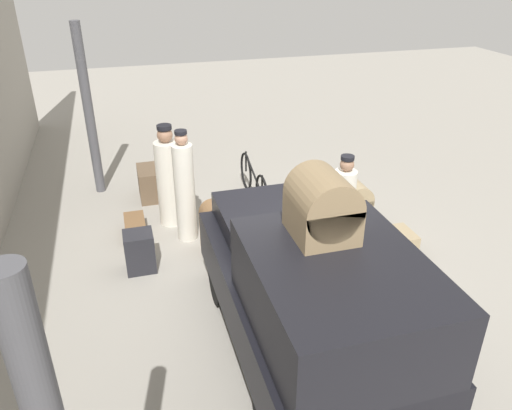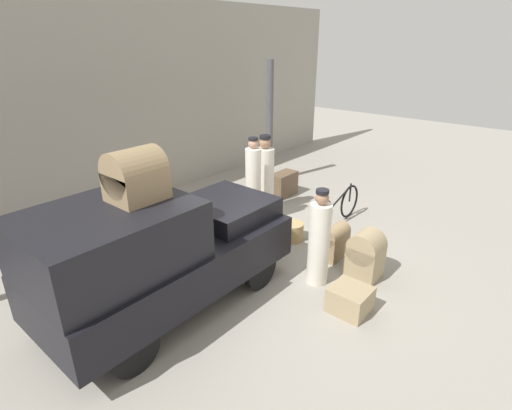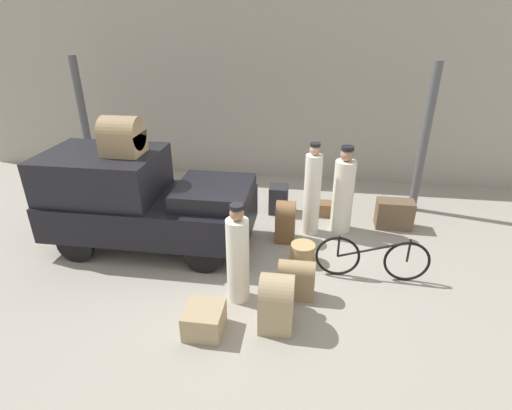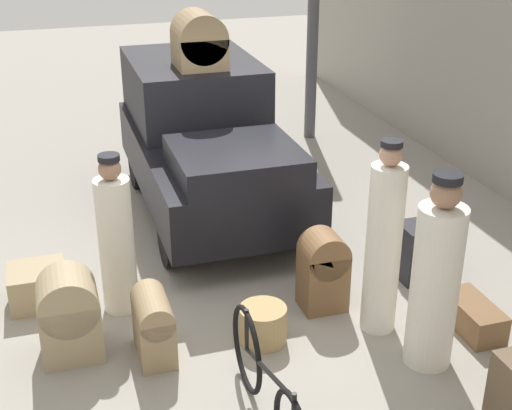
{
  "view_description": "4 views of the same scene",
  "coord_description": "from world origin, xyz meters",
  "px_view_note": "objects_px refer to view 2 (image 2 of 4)",
  "views": [
    {
      "loc": [
        -5.92,
        1.95,
        4.25
      ],
      "look_at": [
        0.2,
        0.2,
        0.95
      ],
      "focal_mm": 35.0,
      "sensor_mm": 36.0,
      "label": 1
    },
    {
      "loc": [
        -4.69,
        -3.95,
        3.66
      ],
      "look_at": [
        0.2,
        0.2,
        0.95
      ],
      "focal_mm": 28.0,
      "sensor_mm": 36.0,
      "label": 2
    },
    {
      "loc": [
        1.1,
        -5.99,
        3.95
      ],
      "look_at": [
        0.2,
        0.2,
        0.95
      ],
      "focal_mm": 28.0,
      "sensor_mm": 36.0,
      "label": 3
    },
    {
      "loc": [
        6.17,
        -1.65,
        3.8
      ],
      "look_at": [
        0.2,
        0.2,
        0.95
      ],
      "focal_mm": 50.0,
      "sensor_mm": 36.0,
      "label": 4
    }
  ],
  "objects_px": {
    "porter_carrying_trunk": "(319,241)",
    "trunk_large_brown": "(350,299)",
    "trunk_barrel_dark": "(252,216)",
    "porter_lifting_near_truck": "(265,178)",
    "trunk_umber_medium": "(235,202)",
    "trunk_wicker_pale": "(284,184)",
    "truck": "(156,252)",
    "wicker_basket": "(293,231)",
    "trunk_on_truck_roof": "(136,177)",
    "suitcase_small_leather": "(202,210)",
    "bicycle": "(337,209)",
    "suitcase_tan_flat": "(365,254)",
    "porter_standing_middle": "(253,184)",
    "suitcase_black_upright": "(335,241)"
  },
  "relations": [
    {
      "from": "porter_carrying_trunk",
      "to": "trunk_large_brown",
      "type": "bearing_deg",
      "value": -113.56
    },
    {
      "from": "porter_carrying_trunk",
      "to": "trunk_barrel_dark",
      "type": "bearing_deg",
      "value": 73.22
    },
    {
      "from": "trunk_large_brown",
      "to": "porter_lifting_near_truck",
      "type": "bearing_deg",
      "value": 58.3
    },
    {
      "from": "trunk_umber_medium",
      "to": "trunk_wicker_pale",
      "type": "bearing_deg",
      "value": -14.81
    },
    {
      "from": "truck",
      "to": "porter_lifting_near_truck",
      "type": "height_order",
      "value": "truck"
    },
    {
      "from": "trunk_large_brown",
      "to": "wicker_basket",
      "type": "bearing_deg",
      "value": 56.47
    },
    {
      "from": "porter_lifting_near_truck",
      "to": "trunk_on_truck_roof",
      "type": "height_order",
      "value": "trunk_on_truck_roof"
    },
    {
      "from": "wicker_basket",
      "to": "trunk_barrel_dark",
      "type": "height_order",
      "value": "trunk_barrel_dark"
    },
    {
      "from": "trunk_large_brown",
      "to": "suitcase_small_leather",
      "type": "relative_size",
      "value": 0.9
    },
    {
      "from": "bicycle",
      "to": "suitcase_tan_flat",
      "type": "height_order",
      "value": "suitcase_tan_flat"
    },
    {
      "from": "porter_standing_middle",
      "to": "suitcase_tan_flat",
      "type": "distance_m",
      "value": 2.81
    },
    {
      "from": "trunk_wicker_pale",
      "to": "suitcase_small_leather",
      "type": "bearing_deg",
      "value": 171.61
    },
    {
      "from": "bicycle",
      "to": "trunk_barrel_dark",
      "type": "distance_m",
      "value": 1.82
    },
    {
      "from": "wicker_basket",
      "to": "suitcase_small_leather",
      "type": "xyz_separation_m",
      "value": [
        -0.6,
        1.9,
        0.13
      ]
    },
    {
      "from": "porter_lifting_near_truck",
      "to": "trunk_wicker_pale",
      "type": "height_order",
      "value": "porter_lifting_near_truck"
    },
    {
      "from": "porter_carrying_trunk",
      "to": "suitcase_black_upright",
      "type": "relative_size",
      "value": 2.57
    },
    {
      "from": "truck",
      "to": "trunk_barrel_dark",
      "type": "xyz_separation_m",
      "value": [
        2.62,
        0.52,
        -0.52
      ]
    },
    {
      "from": "wicker_basket",
      "to": "trunk_large_brown",
      "type": "relative_size",
      "value": 0.8
    },
    {
      "from": "bicycle",
      "to": "porter_carrying_trunk",
      "type": "bearing_deg",
      "value": -157.99
    },
    {
      "from": "suitcase_small_leather",
      "to": "trunk_umber_medium",
      "type": "xyz_separation_m",
      "value": [
        1.01,
        0.01,
        -0.16
      ]
    },
    {
      "from": "suitcase_tan_flat",
      "to": "trunk_umber_medium",
      "type": "xyz_separation_m",
      "value": [
        0.71,
        3.56,
        -0.27
      ]
    },
    {
      "from": "trunk_barrel_dark",
      "to": "bicycle",
      "type": "bearing_deg",
      "value": -35.02
    },
    {
      "from": "bicycle",
      "to": "porter_lifting_near_truck",
      "type": "relative_size",
      "value": 1.04
    },
    {
      "from": "truck",
      "to": "bicycle",
      "type": "height_order",
      "value": "truck"
    },
    {
      "from": "suitcase_tan_flat",
      "to": "trunk_umber_medium",
      "type": "bearing_deg",
      "value": 78.76
    },
    {
      "from": "truck",
      "to": "suitcase_tan_flat",
      "type": "distance_m",
      "value": 3.3
    },
    {
      "from": "porter_lifting_near_truck",
      "to": "trunk_umber_medium",
      "type": "xyz_separation_m",
      "value": [
        -0.3,
        0.64,
        -0.66
      ]
    },
    {
      "from": "trunk_large_brown",
      "to": "truck",
      "type": "bearing_deg",
      "value": 129.07
    },
    {
      "from": "trunk_large_brown",
      "to": "trunk_on_truck_roof",
      "type": "height_order",
      "value": "trunk_on_truck_roof"
    },
    {
      "from": "trunk_wicker_pale",
      "to": "trunk_on_truck_roof",
      "type": "relative_size",
      "value": 1.1
    },
    {
      "from": "porter_carrying_trunk",
      "to": "porter_standing_middle",
      "type": "relative_size",
      "value": 0.86
    },
    {
      "from": "porter_lifting_near_truck",
      "to": "porter_carrying_trunk",
      "type": "bearing_deg",
      "value": -124.02
    },
    {
      "from": "bicycle",
      "to": "suitcase_black_upright",
      "type": "xyz_separation_m",
      "value": [
        -1.19,
        -0.65,
        -0.05
      ]
    },
    {
      "from": "trunk_barrel_dark",
      "to": "suitcase_tan_flat",
      "type": "bearing_deg",
      "value": -88.47
    },
    {
      "from": "truck",
      "to": "porter_lifting_near_truck",
      "type": "xyz_separation_m",
      "value": [
        3.68,
        1.06,
        -0.14
      ]
    },
    {
      "from": "porter_lifting_near_truck",
      "to": "trunk_large_brown",
      "type": "distance_m",
      "value": 3.79
    },
    {
      "from": "porter_standing_middle",
      "to": "suitcase_small_leather",
      "type": "bearing_deg",
      "value": 131.34
    },
    {
      "from": "trunk_umber_medium",
      "to": "suitcase_small_leather",
      "type": "bearing_deg",
      "value": -179.3
    },
    {
      "from": "suitcase_tan_flat",
      "to": "trunk_barrel_dark",
      "type": "height_order",
      "value": "suitcase_tan_flat"
    },
    {
      "from": "porter_standing_middle",
      "to": "trunk_on_truck_roof",
      "type": "height_order",
      "value": "trunk_on_truck_roof"
    },
    {
      "from": "suitcase_tan_flat",
      "to": "suitcase_black_upright",
      "type": "distance_m",
      "value": 0.73
    },
    {
      "from": "porter_carrying_trunk",
      "to": "trunk_large_brown",
      "type": "xyz_separation_m",
      "value": [
        -0.33,
        -0.76,
        -0.54
      ]
    },
    {
      "from": "trunk_large_brown",
      "to": "suitcase_tan_flat",
      "type": "bearing_deg",
      "value": 15.05
    },
    {
      "from": "bicycle",
      "to": "suitcase_black_upright",
      "type": "height_order",
      "value": "bicycle"
    },
    {
      "from": "porter_standing_middle",
      "to": "suitcase_black_upright",
      "type": "distance_m",
      "value": 2.13
    },
    {
      "from": "wicker_basket",
      "to": "suitcase_black_upright",
      "type": "height_order",
      "value": "suitcase_black_upright"
    },
    {
      "from": "wicker_basket",
      "to": "trunk_on_truck_roof",
      "type": "relative_size",
      "value": 0.66
    },
    {
      "from": "suitcase_black_upright",
      "to": "trunk_barrel_dark",
      "type": "distance_m",
      "value": 1.72
    },
    {
      "from": "truck",
      "to": "wicker_basket",
      "type": "height_order",
      "value": "truck"
    },
    {
      "from": "bicycle",
      "to": "porter_lifting_near_truck",
      "type": "bearing_deg",
      "value": 104.77
    }
  ]
}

